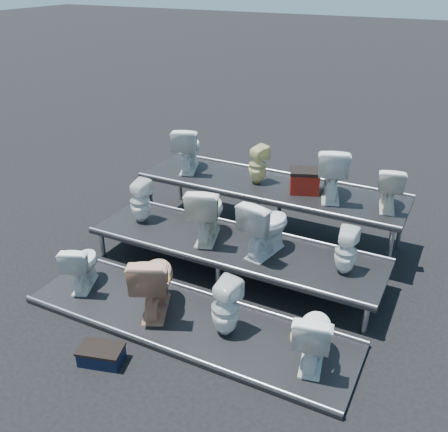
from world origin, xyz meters
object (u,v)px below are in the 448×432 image
at_px(toilet_3, 314,335).
at_px(toilet_5, 207,212).
at_px(toilet_2, 225,308).
at_px(toilet_9, 258,165).
at_px(red_crate, 304,182).
at_px(step_stool, 101,356).
at_px(toilet_1, 154,281).
at_px(toilet_8, 188,148).
at_px(toilet_6, 266,226).
at_px(toilet_4, 140,201).
at_px(toilet_10, 332,172).
at_px(toilet_11, 389,187).
at_px(toilet_7, 346,251).
at_px(toilet_0, 82,264).

xyz_separation_m(toilet_3, toilet_5, (-2.01, 1.30, 0.45)).
height_order(toilet_2, toilet_9, toilet_9).
xyz_separation_m(red_crate, step_stool, (-1.06, -3.61, -0.93)).
distance_m(toilet_3, red_crate, 2.86).
distance_m(toilet_9, red_crate, 0.79).
bearing_deg(toilet_1, toilet_8, -92.54).
bearing_deg(toilet_6, toilet_1, 65.37).
bearing_deg(toilet_4, toilet_10, -148.24).
height_order(toilet_9, red_crate, toilet_9).
xyz_separation_m(toilet_5, toilet_6, (0.90, 0.00, -0.01)).
xyz_separation_m(toilet_9, red_crate, (0.78, 0.01, -0.15)).
bearing_deg(toilet_8, toilet_3, 119.45).
xyz_separation_m(toilet_1, toilet_11, (2.25, 2.60, 0.69)).
relative_size(toilet_4, toilet_5, 0.80).
relative_size(toilet_7, toilet_8, 0.81).
bearing_deg(toilet_2, toilet_9, -64.78).
height_order(toilet_0, step_stool, toilet_0).
relative_size(toilet_3, toilet_9, 1.20).
relative_size(toilet_9, toilet_11, 0.95).
relative_size(toilet_9, red_crate, 1.44).
bearing_deg(toilet_3, toilet_11, -105.34).
relative_size(toilet_1, toilet_9, 1.40).
xyz_separation_m(toilet_4, red_crate, (2.12, 1.31, 0.22)).
relative_size(toilet_1, toilet_5, 1.04).
relative_size(toilet_4, toilet_6, 0.82).
relative_size(toilet_0, toilet_3, 0.91).
distance_m(toilet_2, toilet_3, 1.06).
height_order(toilet_3, step_stool, toilet_3).
height_order(toilet_3, toilet_6, toilet_6).
bearing_deg(toilet_4, toilet_3, 162.10).
bearing_deg(toilet_10, toilet_1, 44.25).
relative_size(toilet_2, toilet_5, 0.87).
bearing_deg(toilet_4, toilet_5, -175.50).
height_order(toilet_3, toilet_9, toilet_9).
height_order(toilet_1, toilet_6, toilet_6).
distance_m(toilet_4, toilet_7, 3.13).
bearing_deg(toilet_4, step_stool, 119.15).
xyz_separation_m(toilet_9, toilet_10, (1.18, 0.00, 0.09)).
bearing_deg(toilet_2, toilet_6, -78.33).
bearing_deg(toilet_5, toilet_7, 163.17).
bearing_deg(toilet_7, toilet_4, -1.92).
distance_m(toilet_0, step_stool, 1.53).
relative_size(toilet_0, toilet_5, 0.81).
distance_m(toilet_4, toilet_6, 2.04).
relative_size(toilet_0, red_crate, 1.56).
bearing_deg(toilet_10, toilet_11, 162.87).
xyz_separation_m(toilet_3, toilet_8, (-3.08, 2.60, 0.81)).
height_order(toilet_10, red_crate, toilet_10).
xyz_separation_m(toilet_0, toilet_5, (1.19, 1.30, 0.48)).
relative_size(toilet_1, toilet_2, 1.19).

